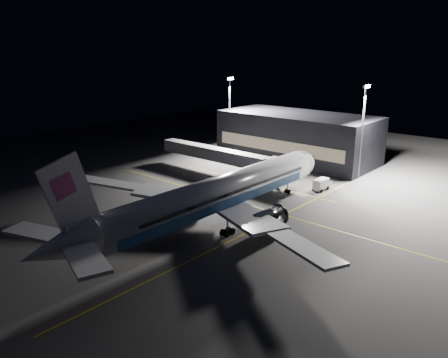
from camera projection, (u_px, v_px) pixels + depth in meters
ground at (220, 223)px, 73.04m from camera, size 200.00×200.00×0.00m
guide_line_main at (256, 207)px, 80.25m from camera, size 0.25×80.00×0.01m
guide_line_cross at (248, 232)px, 69.26m from camera, size 70.00×0.25×0.01m
guide_line_side at (253, 182)px, 95.21m from camera, size 0.25×40.00×0.01m
airliner at (215, 195)px, 70.79m from camera, size 61.48×54.22×16.64m
terminal at (297, 137)px, 113.30m from camera, size 18.12×40.00×12.00m
jet_bridge at (225, 156)px, 98.98m from camera, size 3.60×34.40×6.30m
floodlight_mast_north at (230, 108)px, 118.50m from camera, size 2.40×0.68×20.70m
floodlight_mast_south at (363, 124)px, 94.54m from camera, size 2.40×0.67×20.70m
service_truck at (322, 184)px, 89.73m from camera, size 4.77×2.22×2.40m
baggage_tug at (191, 202)px, 80.68m from camera, size 2.52×2.21×1.58m
safety_cone_a at (195, 208)px, 78.82m from camera, size 0.40×0.40×0.61m
safety_cone_b at (179, 225)px, 71.40m from camera, size 0.45×0.45×0.67m
safety_cone_c at (176, 206)px, 80.02m from camera, size 0.37×0.37×0.56m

